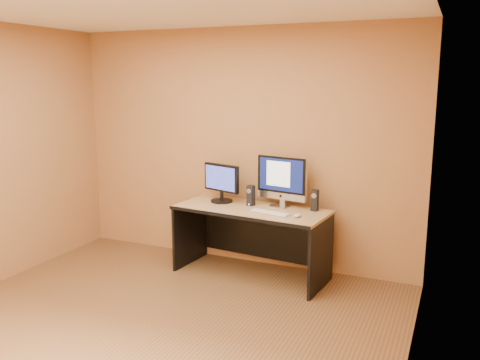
# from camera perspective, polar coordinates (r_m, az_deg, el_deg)

# --- Properties ---
(floor) EXTENTS (4.00, 4.00, 0.00)m
(floor) POSITION_cam_1_polar(r_m,az_deg,el_deg) (4.35, -11.03, -16.96)
(floor) COLOR brown
(floor) RESTS_ON ground
(walls) EXTENTS (4.00, 4.00, 2.60)m
(walls) POSITION_cam_1_polar(r_m,az_deg,el_deg) (3.91, -11.74, 0.10)
(walls) COLOR #9E6640
(walls) RESTS_ON ground
(desk) EXTENTS (1.64, 0.85, 0.73)m
(desk) POSITION_cam_1_polar(r_m,az_deg,el_deg) (5.36, 1.25, -6.97)
(desk) COLOR tan
(desk) RESTS_ON ground
(imac) EXTENTS (0.59, 0.30, 0.54)m
(imac) POSITION_cam_1_polar(r_m,az_deg,el_deg) (5.28, 4.57, -0.13)
(imac) COLOR #B3B2B7
(imac) RESTS_ON desk
(second_monitor) EXTENTS (0.52, 0.37, 0.42)m
(second_monitor) POSITION_cam_1_polar(r_m,az_deg,el_deg) (5.49, -2.08, -0.36)
(second_monitor) COLOR black
(second_monitor) RESTS_ON desk
(speaker_left) EXTENTS (0.08, 0.08, 0.22)m
(speaker_left) POSITION_cam_1_polar(r_m,az_deg,el_deg) (5.35, 1.23, -1.74)
(speaker_left) COLOR black
(speaker_left) RESTS_ON desk
(speaker_right) EXTENTS (0.07, 0.07, 0.22)m
(speaker_right) POSITION_cam_1_polar(r_m,az_deg,el_deg) (5.19, 8.39, -2.26)
(speaker_right) COLOR black
(speaker_right) RESTS_ON desk
(keyboard) EXTENTS (0.44, 0.20, 0.02)m
(keyboard) POSITION_cam_1_polar(r_m,az_deg,el_deg) (5.06, 3.32, -3.68)
(keyboard) COLOR silver
(keyboard) RESTS_ON desk
(mouse) EXTENTS (0.08, 0.11, 0.04)m
(mouse) POSITION_cam_1_polar(r_m,az_deg,el_deg) (4.95, 6.46, -3.97)
(mouse) COLOR silver
(mouse) RESTS_ON desk
(cable_a) EXTENTS (0.08, 0.21, 0.01)m
(cable_a) POSITION_cam_1_polar(r_m,az_deg,el_deg) (5.40, 5.04, -2.81)
(cable_a) COLOR black
(cable_a) RESTS_ON desk
(cable_b) EXTENTS (0.10, 0.16, 0.01)m
(cable_b) POSITION_cam_1_polar(r_m,az_deg,el_deg) (5.46, 4.13, -2.63)
(cable_b) COLOR black
(cable_b) RESTS_ON desk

